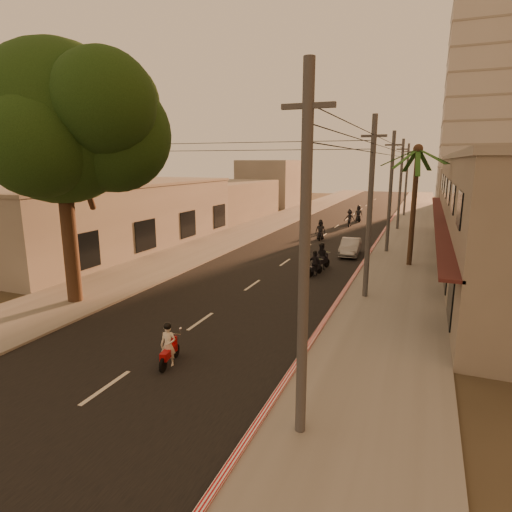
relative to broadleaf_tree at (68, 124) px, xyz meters
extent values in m
plane|color=#383023|center=(6.61, -2.14, -8.48)|extent=(160.00, 160.00, 0.00)
cube|color=black|center=(6.61, 17.86, -8.47)|extent=(10.00, 140.00, 0.02)
cube|color=slate|center=(14.11, 17.86, -8.42)|extent=(5.00, 140.00, 0.12)
cube|color=slate|center=(-0.89, 17.86, -8.42)|extent=(5.00, 140.00, 0.12)
cube|color=#AC1219|center=(11.71, 12.86, -8.38)|extent=(0.20, 60.00, 0.20)
cube|color=#421B1A|center=(16.31, 15.86, -5.38)|extent=(0.80, 34.00, 0.12)
cube|color=gray|center=(-7.39, 11.86, -5.98)|extent=(8.00, 24.00, 5.00)
cube|color=gray|center=(-7.39, 11.86, -3.38)|extent=(8.20, 24.20, 0.20)
cube|color=#B7B5B2|center=(22.61, 53.86, 5.52)|extent=(12.00, 12.00, 28.00)
cylinder|color=black|center=(-0.39, -0.14, -5.48)|extent=(0.70, 0.70, 6.00)
cylinder|color=black|center=(0.41, 0.26, -2.48)|extent=(1.22, 2.17, 3.04)
cylinder|color=black|center=(-0.99, -0.44, -2.28)|extent=(1.31, 1.49, 2.73)
sphere|color=black|center=(-0.39, -0.14, 0.02)|extent=(7.20, 7.20, 7.20)
sphere|color=black|center=(1.81, 0.86, -0.48)|extent=(5.20, 5.20, 5.20)
sphere|color=black|center=(-2.19, 0.66, -0.28)|extent=(4.80, 4.80, 4.80)
sphere|color=black|center=(0.21, -1.94, -0.88)|extent=(4.60, 4.60, 4.60)
sphere|color=black|center=(2.61, -0.64, 0.72)|extent=(4.40, 4.40, 4.40)
sphere|color=black|center=(0.81, 2.26, 1.12)|extent=(4.40, 4.40, 4.40)
cylinder|color=black|center=(14.61, 13.86, -4.68)|extent=(0.32, 0.32, 7.60)
sphere|color=black|center=(14.61, 13.86, -0.88)|extent=(0.60, 0.60, 0.60)
cylinder|color=#38383A|center=(12.81, -6.14, -3.98)|extent=(0.26, 0.26, 9.00)
cube|color=#38383A|center=(12.81, -6.14, -0.48)|extent=(1.20, 0.12, 0.12)
cylinder|color=#38383A|center=(12.81, 5.86, -3.98)|extent=(0.26, 0.26, 9.00)
cube|color=#38383A|center=(12.81, 5.86, -0.48)|extent=(1.20, 0.12, 0.12)
cylinder|color=#38383A|center=(12.81, 17.86, -3.98)|extent=(0.26, 0.26, 9.00)
cube|color=#38383A|center=(12.81, 17.86, -0.48)|extent=(1.20, 0.12, 0.12)
cylinder|color=#38383A|center=(12.81, 29.86, -3.98)|extent=(0.26, 0.26, 9.00)
cube|color=#38383A|center=(12.81, 29.86, -0.48)|extent=(1.20, 0.12, 0.12)
cylinder|color=#38383A|center=(12.81, 41.86, -3.98)|extent=(0.26, 0.26, 9.00)
cube|color=#38383A|center=(12.81, 41.86, -0.48)|extent=(1.20, 0.12, 0.12)
cube|color=gray|center=(20.61, 42.86, -5.48)|extent=(8.00, 14.00, 6.00)
cube|color=gray|center=(-7.39, 31.86, -6.28)|extent=(8.00, 14.00, 4.40)
cube|color=gray|center=(-7.39, 49.86, -4.98)|extent=(8.00, 14.00, 7.00)
cylinder|color=black|center=(7.49, -3.54, -8.23)|extent=(0.17, 0.50, 0.49)
cylinder|color=black|center=(7.68, -4.62, -8.23)|extent=(0.17, 0.50, 0.49)
cube|color=#A40C0F|center=(7.60, -4.14, -7.99)|extent=(0.41, 1.00, 0.26)
cube|color=#A40C0F|center=(7.52, -3.71, -7.86)|extent=(0.28, 0.13, 0.53)
cylinder|color=silver|center=(7.51, -3.61, -7.55)|extent=(0.48, 0.12, 0.04)
imported|color=silver|center=(7.60, -4.14, -7.73)|extent=(0.66, 0.54, 1.48)
sphere|color=black|center=(7.60, -4.14, -7.04)|extent=(0.26, 0.26, 0.26)
sphere|color=silver|center=(7.27, -3.67, -7.33)|extent=(0.11, 0.11, 0.11)
sphere|color=silver|center=(7.75, -3.58, -7.33)|extent=(0.11, 0.11, 0.11)
cylinder|color=black|center=(9.60, 11.53, -8.19)|extent=(0.26, 0.57, 0.56)
cylinder|color=black|center=(9.24, 10.33, -8.19)|extent=(0.26, 0.57, 0.56)
cube|color=black|center=(9.40, 10.86, -7.92)|extent=(0.58, 1.14, 0.30)
cube|color=black|center=(9.54, 11.34, -7.77)|extent=(0.32, 0.18, 0.60)
cylinder|color=silver|center=(9.57, 11.46, -7.42)|extent=(0.54, 0.19, 0.04)
imported|color=black|center=(9.40, 10.86, -7.63)|extent=(1.17, 1.08, 1.69)
sphere|color=black|center=(9.40, 10.86, -6.84)|extent=(0.30, 0.30, 0.30)
cylinder|color=black|center=(9.53, 9.78, -8.22)|extent=(0.23, 0.51, 0.51)
cylinder|color=black|center=(9.20, 8.70, -8.22)|extent=(0.23, 0.51, 0.51)
cube|color=black|center=(9.34, 9.18, -7.98)|extent=(0.53, 1.02, 0.27)
cube|color=black|center=(9.47, 9.61, -7.84)|extent=(0.29, 0.16, 0.54)
cylinder|color=silver|center=(9.51, 9.71, -7.53)|extent=(0.49, 0.18, 0.04)
imported|color=black|center=(9.34, 9.18, -7.72)|extent=(1.09, 0.86, 1.52)
sphere|color=black|center=(9.34, 9.18, -7.01)|extent=(0.27, 0.27, 0.27)
cylinder|color=black|center=(6.75, 21.94, -8.18)|extent=(0.19, 0.59, 0.58)
cylinder|color=black|center=(6.94, 20.65, -8.18)|extent=(0.19, 0.59, 0.58)
cube|color=black|center=(6.86, 21.21, -7.90)|extent=(0.46, 1.18, 0.31)
cube|color=black|center=(6.78, 21.73, -7.75)|extent=(0.32, 0.15, 0.63)
cylinder|color=silver|center=(6.77, 21.85, -7.38)|extent=(0.57, 0.12, 0.04)
imported|color=black|center=(6.86, 21.21, -7.60)|extent=(1.02, 0.80, 1.75)
sphere|color=black|center=(6.86, 21.21, -6.77)|extent=(0.31, 0.31, 0.31)
cylinder|color=black|center=(7.79, 31.21, -8.18)|extent=(0.16, 0.60, 0.59)
cylinder|color=black|center=(7.91, 29.89, -8.18)|extent=(0.16, 0.60, 0.59)
cube|color=black|center=(7.86, 30.47, -7.90)|extent=(0.40, 1.18, 0.32)
cube|color=black|center=(7.81, 31.00, -7.74)|extent=(0.32, 0.13, 0.63)
cylinder|color=silver|center=(7.80, 31.12, -7.37)|extent=(0.58, 0.09, 0.04)
imported|color=black|center=(7.86, 30.47, -7.59)|extent=(1.26, 0.86, 1.77)
sphere|color=black|center=(7.86, 30.47, -6.75)|extent=(0.32, 0.32, 0.32)
imported|color=gray|center=(10.39, 15.86, -7.85)|extent=(1.75, 3.95, 1.25)
cylinder|color=black|center=(8.00, 35.13, -8.17)|extent=(0.27, 0.62, 0.61)
cylinder|color=black|center=(8.37, 33.81, -8.17)|extent=(0.27, 0.62, 0.61)
cube|color=black|center=(8.21, 34.39, -7.88)|extent=(0.61, 1.24, 0.33)
cube|color=black|center=(8.06, 34.92, -7.71)|extent=(0.34, 0.19, 0.66)
cylinder|color=silver|center=(8.03, 35.04, -7.33)|extent=(0.59, 0.20, 0.04)
imported|color=black|center=(8.21, 34.39, -7.56)|extent=(1.20, 1.04, 1.83)
sphere|color=black|center=(8.21, 34.39, -6.69)|extent=(0.33, 0.33, 0.33)
camera|label=1|loc=(15.34, -15.57, -1.65)|focal=30.00mm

